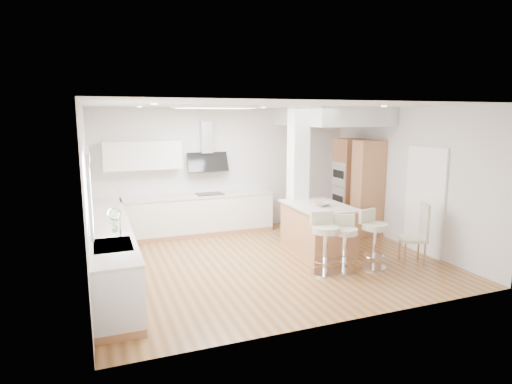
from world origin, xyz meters
name	(u,v)px	position (x,y,z in m)	size (l,w,h in m)	color
ground	(268,261)	(0.00, 0.00, 0.00)	(6.00, 6.00, 0.00)	#9C693A
ceiling	(268,261)	(0.00, 0.00, 0.00)	(6.00, 5.00, 0.02)	silver
wall_back	(227,169)	(0.00, 2.50, 1.40)	(6.00, 0.04, 2.80)	silver
wall_left	(87,197)	(-3.00, 0.00, 1.40)	(0.04, 5.00, 2.80)	silver
wall_right	(406,177)	(3.00, 0.00, 1.40)	(0.04, 5.00, 2.80)	silver
skylight	(215,107)	(-0.79, 0.60, 2.77)	(4.10, 2.10, 0.06)	white
window_left	(89,187)	(-2.96, -0.90, 1.69)	(0.06, 1.28, 1.07)	white
doorway_right	(425,202)	(2.97, -0.60, 1.00)	(0.05, 1.00, 2.10)	#474138
counter_left	(111,250)	(-2.70, 0.23, 0.46)	(0.63, 4.50, 1.35)	#B7794E
counter_back	(191,204)	(-0.91, 2.22, 0.70)	(3.62, 0.63, 2.50)	#B7794E
pillar	(298,176)	(1.05, 0.95, 1.40)	(0.35, 0.35, 2.80)	white
soffit	(333,117)	(2.10, 1.40, 2.60)	(1.78, 2.20, 0.40)	silver
oven_column	(356,186)	(2.68, 1.23, 1.05)	(0.63, 1.21, 2.10)	#B7794E
peninsula	(318,228)	(1.12, 0.19, 0.47)	(1.02, 1.54, 1.01)	#B7794E
bar_stool_a	(325,240)	(0.65, -0.90, 0.58)	(0.51, 0.51, 1.04)	silver
bar_stool_b	(345,241)	(1.00, -0.94, 0.54)	(0.56, 0.56, 0.97)	silver
bar_stool_c	(373,236)	(1.56, -0.97, 0.57)	(0.57, 0.57, 1.02)	silver
dining_chair	(419,231)	(2.46, -1.05, 0.59)	(0.56, 0.56, 1.10)	beige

